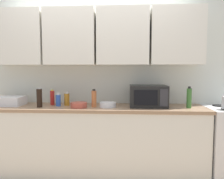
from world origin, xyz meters
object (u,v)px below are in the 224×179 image
Objects in this scene: bottle_red_sauce at (52,98)px; bowl_ceramic_small at (79,105)px; bottle_spice_jar at (94,99)px; bottle_amber_vinegar at (67,99)px; bowl_mixing_large at (108,105)px; bottle_soy_dark at (39,98)px; bottle_green_oil at (189,98)px; dish_rack at (9,101)px; microwave at (148,96)px; bottle_blue_cleaner at (58,100)px.

bowl_ceramic_small is at bearing -26.21° from bottle_red_sauce.
bottle_amber_vinegar is at bearing 164.85° from bottle_spice_jar.
bottle_soy_dark is at bearing -176.29° from bowl_mixing_large.
bottle_amber_vinegar is 0.27m from bowl_ceramic_small.
bottle_soy_dark is at bearing -178.53° from bottle_green_oil.
bottle_amber_vinegar is at bearing 3.40° from dish_rack.
microwave is 1.20m from bottle_blue_cleaner.
bottle_blue_cleaner is 0.12m from bottle_amber_vinegar.
bottle_spice_jar reaches higher than bowl_mixing_large.
bowl_ceramic_small is at bearing -7.04° from dish_rack.
bottle_spice_jar reaches higher than bowl_ceramic_small.
bottle_soy_dark is 1.20× the size of bowl_ceramic_small.
bottle_red_sauce is (-0.21, 0.03, 0.02)m from bottle_amber_vinegar.
bowl_mixing_large is at bearing -10.54° from bottle_red_sauce.
bottle_blue_cleaner is at bearing -178.27° from microwave.
microwave is 2.27× the size of bowl_mixing_large.
bottle_red_sauce is 0.46m from bowl_ceramic_small.
bottle_spice_jar is at bearing 18.62° from bowl_ceramic_small.
bottle_soy_dark is 1.20× the size of bottle_red_sauce.
bottle_blue_cleaner is at bearing 176.12° from bowl_mixing_large.
bottle_green_oil is (1.91, 0.05, 0.01)m from bottle_soy_dark.
microwave is at bearing 0.52° from dish_rack.
bottle_green_oil is at bearing -10.12° from microwave.
dish_rack is 1.18m from bottle_spice_jar.
microwave is 0.54m from bowl_mixing_large.
bottle_amber_vinegar is at bearing 178.45° from microwave.
bowl_ceramic_small is at bearing -18.99° from bottle_blue_cleaner.
bottle_spice_jar is 1.24× the size of bottle_amber_vinegar.
bottle_soy_dark is 0.71m from bottle_spice_jar.
bottle_green_oil is (0.50, -0.09, -0.01)m from microwave.
microwave reaches higher than dish_rack.
bowl_mixing_large is at bearing -2.73° from dish_rack.
bottle_red_sauce is (-0.60, 0.14, -0.01)m from bottle_spice_jar.
bottle_spice_jar reaches higher than bottle_red_sauce.
bottle_green_oil is 1.29× the size of bowl_mixing_large.
microwave is 1.88m from dish_rack.
bottle_spice_jar is at bearing -13.07° from bottle_red_sauce.
bottle_green_oil is at bearing -0.46° from bowl_mixing_large.
bottle_amber_vinegar is (0.10, 0.07, 0.00)m from bottle_blue_cleaner.
microwave is 2.56× the size of bottle_amber_vinegar.
bottle_amber_vinegar is at bearing 175.73° from bottle_green_oil.
bottle_amber_vinegar is (0.32, 0.17, -0.04)m from bottle_soy_dark.
bottle_red_sauce reaches higher than bottle_blue_cleaner.
bottle_green_oil reaches higher than dish_rack.
bottle_spice_jar is 1.11× the size of bowl_ceramic_small.
microwave is at bearing 1.73° from bottle_blue_cleaner.
bottle_spice_jar is 0.62m from bottle_red_sauce.
microwave is 2.28× the size of bowl_ceramic_small.
bottle_green_oil is 1.30× the size of bottle_red_sauce.
bottle_soy_dark is 1.35× the size of bottle_amber_vinegar.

